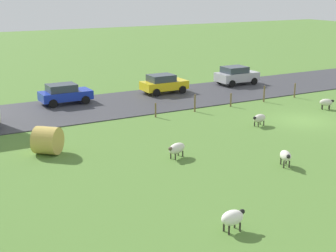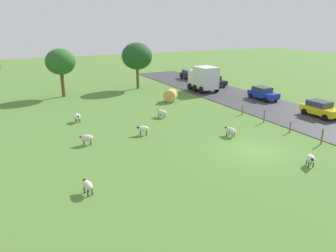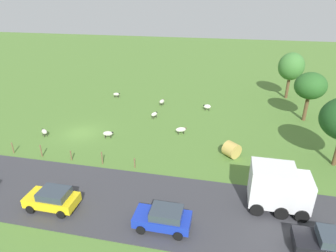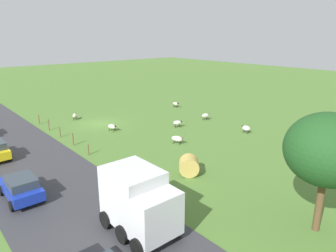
{
  "view_description": "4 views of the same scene",
  "coord_description": "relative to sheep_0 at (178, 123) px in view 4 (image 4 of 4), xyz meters",
  "views": [
    {
      "loc": [
        -23.23,
        23.48,
        8.66
      ],
      "look_at": [
        0.03,
        10.48,
        1.07
      ],
      "focal_mm": 52.15,
      "sensor_mm": 36.0,
      "label": 1
    },
    {
      "loc": [
        -15.77,
        -16.71,
        9.09
      ],
      "look_at": [
        -4.24,
        5.93,
        0.89
      ],
      "focal_mm": 33.97,
      "sensor_mm": 36.0,
      "label": 2
    },
    {
      "loc": [
        27.38,
        16.14,
        14.76
      ],
      "look_at": [
        -2.1,
        9.76,
        0.9
      ],
      "focal_mm": 31.15,
      "sensor_mm": 36.0,
      "label": 3
    },
    {
      "loc": [
        16.8,
        32.3,
        10.24
      ],
      "look_at": [
        -3.09,
        8.87,
        1.12
      ],
      "focal_mm": 32.98,
      "sensor_mm": 36.0,
      "label": 4
    }
  ],
  "objects": [
    {
      "name": "sheep_5",
      "position": [
        -4.83,
        -0.14,
        0.01
      ],
      "size": [
        1.13,
        0.81,
        0.84
      ],
      "color": "beige",
      "rests_on": "ground_plane"
    },
    {
      "name": "tree_1",
      "position": [
        7.23,
        19.31,
        4.11
      ],
      "size": [
        4.34,
        4.34,
        6.58
      ],
      "color": "brown",
      "rests_on": "ground_plane"
    },
    {
      "name": "sheep_3",
      "position": [
        6.45,
        -3.63,
        -0.04
      ],
      "size": [
        0.77,
        1.24,
        0.77
      ],
      "color": "beige",
      "rests_on": "ground_plane"
    },
    {
      "name": "sheep_4",
      "position": [
        7.55,
        -10.8,
        -0.02
      ],
      "size": [
        0.97,
        1.04,
        0.79
      ],
      "color": "beige",
      "rests_on": "ground_plane"
    },
    {
      "name": "fence_post_0",
      "position": [
        11.69,
        -11.6,
        0.04
      ],
      "size": [
        0.12,
        0.12,
        1.18
      ],
      "primitive_type": "cylinder",
      "color": "brown",
      "rests_on": "ground_plane"
    },
    {
      "name": "fence_post_1",
      "position": [
        11.69,
        -8.4,
        0.09
      ],
      "size": [
        0.12,
        0.12,
        1.27
      ],
      "primitive_type": "cylinder",
      "color": "brown",
      "rests_on": "ground_plane"
    },
    {
      "name": "sheep_1",
      "position": [
        -6.59,
        -7.72,
        -0.02
      ],
      "size": [
        0.6,
        1.07,
        0.77
      ],
      "color": "beige",
      "rests_on": "ground_plane"
    },
    {
      "name": "car_3",
      "position": [
        18.47,
        5.48,
        0.31
      ],
      "size": [
        2.05,
        3.87,
        1.54
      ],
      "color": "#1933B2",
      "rests_on": "road_strip"
    },
    {
      "name": "truck_0",
      "position": [
        14.67,
        13.21,
        1.31
      ],
      "size": [
        2.76,
        4.26,
        3.43
      ],
      "color": "white",
      "rests_on": "road_strip"
    },
    {
      "name": "fence_post_2",
      "position": [
        11.69,
        -5.2,
        -0.03
      ],
      "size": [
        0.12,
        0.12,
        1.03
      ],
      "primitive_type": "cylinder",
      "color": "brown",
      "rests_on": "ground_plane"
    },
    {
      "name": "fence_post_3",
      "position": [
        11.69,
        -2.0,
        0.08
      ],
      "size": [
        0.12,
        0.12,
        1.26
      ],
      "primitive_type": "cylinder",
      "color": "brown",
      "rests_on": "ground_plane"
    },
    {
      "name": "road_strip",
      "position": [
        16.41,
        -7.11,
        -0.52
      ],
      "size": [
        8.0,
        80.0,
        0.06
      ],
      "primitive_type": "cube",
      "color": "#38383D",
      "rests_on": "ground_plane"
    },
    {
      "name": "ground_plane",
      "position": [
        6.01,
        -7.11,
        -0.55
      ],
      "size": [
        160.0,
        160.0,
        0.0
      ],
      "primitive_type": "plane",
      "color": "#517A33"
    },
    {
      "name": "sheep_6",
      "position": [
        -4.21,
        6.38,
        -0.0
      ],
      "size": [
        0.59,
        1.04,
        0.83
      ],
      "color": "white",
      "rests_on": "ground_plane"
    },
    {
      "name": "sheep_2",
      "position": [
        3.75,
        4.12,
        -0.03
      ],
      "size": [
        0.95,
        1.31,
        0.79
      ],
      "color": "silver",
      "rests_on": "ground_plane"
    },
    {
      "name": "sheep_0",
      "position": [
        0.0,
        0.0,
        0.0
      ],
      "size": [
        1.09,
        0.86,
        0.8
      ],
      "color": "silver",
      "rests_on": "ground_plane"
    },
    {
      "name": "fence_post_4",
      "position": [
        11.69,
        1.19,
        -0.05
      ],
      "size": [
        0.12,
        0.12,
        1.01
      ],
      "primitive_type": "cylinder",
      "color": "brown",
      "rests_on": "ground_plane"
    },
    {
      "name": "hay_bale_0",
      "position": [
        7.71,
        9.85,
        0.2
      ],
      "size": [
        1.97,
        1.95,
        1.5
      ],
      "primitive_type": "cylinder",
      "rotation": [
        1.57,
        0.0,
        2.41
      ],
      "color": "tan",
      "rests_on": "ground_plane"
    }
  ]
}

